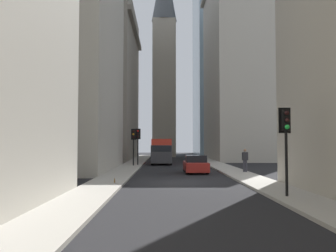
# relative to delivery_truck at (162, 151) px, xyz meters

# --- Properties ---
(ground_plane) EXTENTS (135.00, 135.00, 0.00)m
(ground_plane) POSITION_rel_delivery_truck_xyz_m (-19.11, -1.40, -1.46)
(ground_plane) COLOR black
(sidewalk_right) EXTENTS (90.00, 2.20, 0.14)m
(sidewalk_right) POSITION_rel_delivery_truck_xyz_m (-19.11, 3.10, -1.39)
(sidewalk_right) COLOR #A8A399
(sidewalk_right) RESTS_ON ground_plane
(sidewalk_left) EXTENTS (90.00, 2.20, 0.14)m
(sidewalk_left) POSITION_rel_delivery_truck_xyz_m (-19.11, -5.90, -1.39)
(sidewalk_left) COLOR #A8A399
(sidewalk_left) RESTS_ON ground_plane
(building_left_far) EXTENTS (17.31, 10.50, 28.09)m
(building_left_far) POSITION_rel_delivery_truck_xyz_m (10.71, -11.99, 12.60)
(building_left_far) COLOR #B7B2A5
(building_left_far) RESTS_ON ground_plane
(building_right_far) EXTENTS (19.59, 10.50, 22.50)m
(building_right_far) POSITION_rel_delivery_truck_xyz_m (11.80, 9.19, 9.80)
(building_right_far) COLOR gray
(building_right_far) RESTS_ON ground_plane
(building_right_midfar) EXTENTS (14.72, 10.50, 29.90)m
(building_right_midfar) POSITION_rel_delivery_truck_xyz_m (-9.15, 9.19, 13.50)
(building_right_midfar) COLOR #B7B2A5
(building_right_midfar) RESTS_ON ground_plane
(church_spire) EXTENTS (4.46, 4.46, 36.50)m
(church_spire) POSITION_rel_delivery_truck_xyz_m (22.16, -0.30, 17.59)
(church_spire) COLOR #A8A091
(church_spire) RESTS_ON ground_plane
(delivery_truck) EXTENTS (6.46, 2.25, 2.84)m
(delivery_truck) POSITION_rel_delivery_truck_xyz_m (0.00, 0.00, 0.00)
(delivery_truck) COLOR red
(delivery_truck) RESTS_ON ground_plane
(sedan_red) EXTENTS (4.30, 1.78, 1.42)m
(sedan_red) POSITION_rel_delivery_truck_xyz_m (-12.12, -2.80, -0.80)
(sedan_red) COLOR maroon
(sedan_red) RESTS_ON ground_plane
(traffic_light_foreground) EXTENTS (0.43, 0.52, 3.78)m
(traffic_light_foreground) POSITION_rel_delivery_truck_xyz_m (-25.63, -5.48, 1.45)
(traffic_light_foreground) COLOR black
(traffic_light_foreground) RESTS_ON sidewalk_left
(traffic_light_midblock) EXTENTS (0.43, 0.52, 3.68)m
(traffic_light_midblock) POSITION_rel_delivery_truck_xyz_m (-4.79, 2.80, 1.38)
(traffic_light_midblock) COLOR black
(traffic_light_midblock) RESTS_ON sidewalk_right
(traffic_light_far_junction) EXTENTS (0.43, 0.52, 3.75)m
(traffic_light_far_junction) POSITION_rel_delivery_truck_xyz_m (-3.55, 2.45, 1.43)
(traffic_light_far_junction) COLOR black
(traffic_light_far_junction) RESTS_ON sidewalk_right
(pedestrian) EXTENTS (0.26, 0.44, 1.79)m
(pedestrian) POSITION_rel_delivery_truck_xyz_m (-12.92, -6.59, -0.34)
(pedestrian) COLOR #33333D
(pedestrian) RESTS_ON sidewalk_left
(discarded_bottle) EXTENTS (0.07, 0.07, 0.27)m
(discarded_bottle) POSITION_rel_delivery_truck_xyz_m (-20.42, 2.53, -1.21)
(discarded_bottle) COLOR brown
(discarded_bottle) RESTS_ON sidewalk_right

